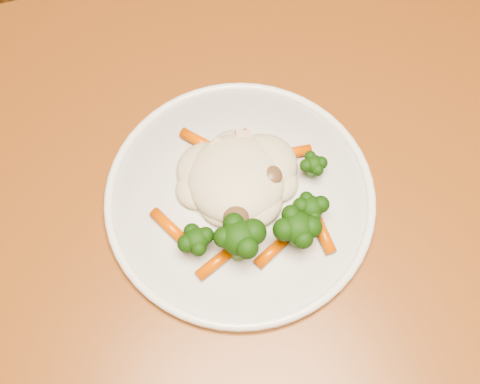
% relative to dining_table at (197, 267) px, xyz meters
% --- Properties ---
extents(dining_table, '(1.15, 0.79, 0.75)m').
position_rel_dining_table_xyz_m(dining_table, '(0.00, 0.00, 0.00)').
color(dining_table, brown).
rests_on(dining_table, ground).
extents(plate, '(0.29, 0.29, 0.01)m').
position_rel_dining_table_xyz_m(plate, '(0.06, 0.03, 0.11)').
color(plate, silver).
rests_on(plate, dining_table).
extents(meal, '(0.20, 0.18, 0.05)m').
position_rel_dining_table_xyz_m(meal, '(0.07, 0.02, 0.14)').
color(meal, beige).
rests_on(meal, plate).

